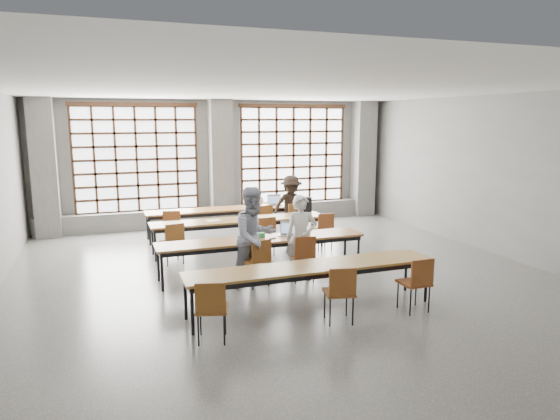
% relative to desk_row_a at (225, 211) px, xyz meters
% --- Properties ---
extents(floor, '(11.00, 11.00, 0.00)m').
position_rel_desk_row_a_xyz_m(floor, '(0.24, -3.76, -0.66)').
color(floor, '#4F4F4C').
rests_on(floor, ground).
extents(ceiling, '(11.00, 11.00, 0.00)m').
position_rel_desk_row_a_xyz_m(ceiling, '(0.24, -3.76, 2.84)').
color(ceiling, silver).
rests_on(ceiling, floor).
extents(wall_back, '(10.00, 0.00, 10.00)m').
position_rel_desk_row_a_xyz_m(wall_back, '(0.24, 1.74, 1.09)').
color(wall_back, '#61615E').
rests_on(wall_back, floor).
extents(wall_front, '(10.00, 0.00, 10.00)m').
position_rel_desk_row_a_xyz_m(wall_front, '(0.24, -9.26, 1.09)').
color(wall_front, '#61615E').
rests_on(wall_front, floor).
extents(wall_right, '(0.00, 11.00, 11.00)m').
position_rel_desk_row_a_xyz_m(wall_right, '(5.24, -3.76, 1.09)').
color(wall_right, '#61615E').
rests_on(wall_right, floor).
extents(column_left, '(0.60, 0.55, 3.50)m').
position_rel_desk_row_a_xyz_m(column_left, '(-4.26, 1.46, 1.09)').
color(column_left, '#565654').
rests_on(column_left, floor).
extents(column_mid, '(0.60, 0.55, 3.50)m').
position_rel_desk_row_a_xyz_m(column_mid, '(0.24, 1.46, 1.09)').
color(column_mid, '#565654').
rests_on(column_mid, floor).
extents(column_right, '(0.60, 0.55, 3.50)m').
position_rel_desk_row_a_xyz_m(column_right, '(4.74, 1.46, 1.09)').
color(column_right, '#565654').
rests_on(column_right, floor).
extents(window_left, '(3.32, 0.12, 3.00)m').
position_rel_desk_row_a_xyz_m(window_left, '(-2.01, 1.66, 1.24)').
color(window_left, white).
rests_on(window_left, wall_back).
extents(window_right, '(3.32, 0.12, 3.00)m').
position_rel_desk_row_a_xyz_m(window_right, '(2.49, 1.66, 1.24)').
color(window_right, white).
rests_on(window_right, wall_back).
extents(sill_ledge, '(9.80, 0.35, 0.50)m').
position_rel_desk_row_a_xyz_m(sill_ledge, '(0.24, 1.54, -0.41)').
color(sill_ledge, '#565654').
rests_on(sill_ledge, floor).
extents(desk_row_a, '(4.00, 0.70, 0.73)m').
position_rel_desk_row_a_xyz_m(desk_row_a, '(0.00, 0.00, 0.00)').
color(desk_row_a, brown).
rests_on(desk_row_a, floor).
extents(desk_row_b, '(4.00, 0.70, 0.73)m').
position_rel_desk_row_a_xyz_m(desk_row_b, '(-0.02, -1.47, 0.00)').
color(desk_row_b, brown).
rests_on(desk_row_b, floor).
extents(desk_row_c, '(4.00, 0.70, 0.73)m').
position_rel_desk_row_a_xyz_m(desk_row_c, '(-0.11, -3.41, 0.00)').
color(desk_row_c, brown).
rests_on(desk_row_c, floor).
extents(desk_row_d, '(4.00, 0.70, 0.73)m').
position_rel_desk_row_a_xyz_m(desk_row_d, '(0.08, -5.37, 0.00)').
color(desk_row_d, brown).
rests_on(desk_row_d, floor).
extents(chair_back_left, '(0.51, 0.52, 0.88)m').
position_rel_desk_row_a_xyz_m(chair_back_left, '(-1.42, -0.63, -0.13)').
color(chair_back_left, brown).
rests_on(chair_back_left, floor).
extents(chair_back_mid, '(0.47, 0.48, 0.88)m').
position_rel_desk_row_a_xyz_m(chair_back_mid, '(0.81, -0.63, -0.13)').
color(chair_back_mid, brown).
rests_on(chair_back_mid, floor).
extents(chair_back_right, '(0.47, 0.48, 0.88)m').
position_rel_desk_row_a_xyz_m(chair_back_right, '(1.61, -0.63, -0.13)').
color(chair_back_right, brown).
rests_on(chair_back_right, floor).
extents(chair_mid_left, '(0.49, 0.50, 0.88)m').
position_rel_desk_row_a_xyz_m(chair_mid_left, '(-1.61, -2.10, -0.13)').
color(chair_mid_left, brown).
rests_on(chair_mid_left, floor).
extents(chair_mid_centre, '(0.44, 0.45, 0.88)m').
position_rel_desk_row_a_xyz_m(chair_mid_centre, '(0.38, -2.10, -0.13)').
color(chair_mid_centre, brown).
rests_on(chair_mid_centre, floor).
extents(chair_mid_right, '(0.44, 0.44, 0.88)m').
position_rel_desk_row_a_xyz_m(chair_mid_right, '(1.78, -2.10, -0.13)').
color(chair_mid_right, brown).
rests_on(chair_mid_right, floor).
extents(chair_front_left, '(0.52, 0.52, 0.88)m').
position_rel_desk_row_a_xyz_m(chair_front_left, '(-0.39, -4.03, -0.13)').
color(chair_front_left, brown).
rests_on(chair_front_left, floor).
extents(chair_front_right, '(0.45, 0.46, 0.88)m').
position_rel_desk_row_a_xyz_m(chair_front_right, '(0.49, -4.04, -0.13)').
color(chair_front_right, brown).
rests_on(chair_front_right, floor).
extents(chair_near_left, '(0.52, 0.52, 0.88)m').
position_rel_desk_row_a_xyz_m(chair_near_left, '(-1.65, -6.00, -0.13)').
color(chair_near_left, brown).
rests_on(chair_near_left, floor).
extents(chair_near_mid, '(0.49, 0.50, 0.88)m').
position_rel_desk_row_a_xyz_m(chair_near_mid, '(0.26, -6.00, -0.13)').
color(chair_near_mid, brown).
rests_on(chair_near_mid, floor).
extents(chair_near_right, '(0.43, 0.43, 0.88)m').
position_rel_desk_row_a_xyz_m(chair_near_right, '(1.58, -6.00, -0.13)').
color(chair_near_right, brown).
rests_on(chair_near_right, floor).
extents(student_male, '(0.66, 0.52, 1.60)m').
position_rel_desk_row_a_xyz_m(student_male, '(0.49, -3.91, 0.14)').
color(student_male, silver).
rests_on(student_male, floor).
extents(student_female, '(1.04, 0.91, 1.79)m').
position_rel_desk_row_a_xyz_m(student_female, '(-0.41, -3.91, 0.23)').
color(student_female, navy).
rests_on(student_female, floor).
extents(student_back, '(1.01, 0.58, 1.56)m').
position_rel_desk_row_a_xyz_m(student_back, '(1.60, -0.50, 0.12)').
color(student_back, black).
rests_on(student_back, floor).
extents(laptop_front, '(0.46, 0.44, 0.26)m').
position_rel_desk_row_a_xyz_m(laptop_front, '(0.47, -3.31, 0.13)').
color(laptop_front, '#B1B1B5').
rests_on(laptop_front, desk_row_c).
extents(laptop_back, '(0.41, 0.37, 0.26)m').
position_rel_desk_row_a_xyz_m(laptop_back, '(1.36, 0.11, 0.13)').
color(laptop_back, '#B4B4B9').
rests_on(laptop_back, desk_row_a).
extents(mouse, '(0.10, 0.07, 0.04)m').
position_rel_desk_row_a_xyz_m(mouse, '(0.84, -3.43, 0.08)').
color(mouse, silver).
rests_on(mouse, desk_row_c).
extents(green_box, '(0.25, 0.10, 0.09)m').
position_rel_desk_row_a_xyz_m(green_box, '(-0.16, -3.33, 0.11)').
color(green_box, '#2D8B41').
rests_on(green_box, desk_row_c).
extents(phone, '(0.14, 0.09, 0.01)m').
position_rel_desk_row_a_xyz_m(phone, '(0.07, -3.51, 0.07)').
color(phone, black).
rests_on(phone, desk_row_c).
extents(paper_sheet_a, '(0.33, 0.26, 0.00)m').
position_rel_desk_row_a_xyz_m(paper_sheet_a, '(-0.62, -1.42, 0.07)').
color(paper_sheet_a, white).
rests_on(paper_sheet_a, desk_row_b).
extents(paper_sheet_c, '(0.36, 0.32, 0.00)m').
position_rel_desk_row_a_xyz_m(paper_sheet_c, '(0.08, -1.47, 0.07)').
color(paper_sheet_c, white).
rests_on(paper_sheet_c, desk_row_b).
extents(backpack, '(0.37, 0.31, 0.40)m').
position_rel_desk_row_a_xyz_m(backpack, '(1.58, -1.42, 0.27)').
color(backpack, black).
rests_on(backpack, desk_row_b).
extents(plastic_bag, '(0.31, 0.28, 0.29)m').
position_rel_desk_row_a_xyz_m(plastic_bag, '(0.90, 0.05, 0.21)').
color(plastic_bag, silver).
rests_on(plastic_bag, desk_row_a).
extents(red_pouch, '(0.20, 0.09, 0.06)m').
position_rel_desk_row_a_xyz_m(red_pouch, '(-1.62, -5.92, -0.16)').
color(red_pouch, maroon).
rests_on(red_pouch, chair_near_left).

